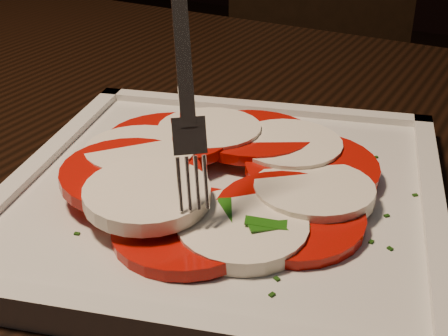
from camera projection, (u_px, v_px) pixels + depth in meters
table at (163, 237)px, 0.59m from camera, size 1.21×0.81×0.75m
chair at (313, 63)px, 1.39m from camera, size 0.52×0.52×0.93m
plate at (224, 196)px, 0.45m from camera, size 0.37×0.37×0.01m
caprese_salad at (224, 173)px, 0.44m from camera, size 0.24×0.24×0.03m
fork at (181, 52)px, 0.37m from camera, size 0.07×0.08×0.17m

